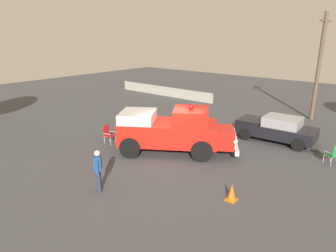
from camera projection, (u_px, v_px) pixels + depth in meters
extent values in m
plane|color=#424244|center=(170.00, 155.00, 14.93)|extent=(60.00, 60.00, 0.00)
cylinder|color=black|center=(202.00, 137.00, 15.97)|extent=(1.05, 0.83, 1.04)
cylinder|color=black|center=(202.00, 151.00, 14.08)|extent=(1.05, 0.83, 1.04)
cylinder|color=black|center=(139.00, 135.00, 16.39)|extent=(1.05, 0.83, 1.04)
cylinder|color=black|center=(130.00, 148.00, 14.49)|extent=(1.05, 0.83, 1.04)
cube|color=red|center=(168.00, 132.00, 15.08)|extent=(5.26, 4.41, 1.10)
cube|color=red|center=(224.00, 137.00, 14.78)|extent=(1.71, 1.97, 0.84)
cube|color=red|center=(191.00, 116.00, 14.67)|extent=(2.46, 2.52, 0.76)
cube|color=silver|center=(138.00, 117.00, 15.04)|extent=(2.49, 2.57, 0.60)
cube|color=silver|center=(234.00, 138.00, 14.72)|extent=(0.88, 1.28, 0.64)
cube|color=silver|center=(235.00, 145.00, 14.84)|extent=(1.37, 2.00, 0.24)
sphere|color=white|center=(232.00, 131.00, 15.44)|extent=(0.36, 0.36, 0.26)
sphere|color=white|center=(235.00, 141.00, 13.96)|extent=(0.36, 0.36, 0.26)
sphere|color=red|center=(191.00, 106.00, 14.52)|extent=(0.39, 0.39, 0.28)
cylinder|color=black|center=(246.00, 134.00, 17.04)|extent=(0.69, 0.30, 0.68)
cylinder|color=black|center=(256.00, 127.00, 18.29)|extent=(0.69, 0.30, 0.68)
cylinder|color=black|center=(298.00, 145.00, 15.38)|extent=(0.69, 0.30, 0.68)
cylinder|color=black|center=(306.00, 136.00, 16.64)|extent=(0.69, 0.30, 0.68)
cube|color=black|center=(276.00, 131.00, 16.76)|extent=(4.29, 2.02, 0.64)
cube|color=black|center=(252.00, 120.00, 17.47)|extent=(1.49, 1.71, 0.20)
cube|color=#99999E|center=(282.00, 122.00, 16.42)|extent=(1.98, 1.66, 0.56)
cube|color=silver|center=(240.00, 127.00, 18.06)|extent=(0.26, 1.91, 0.20)
cylinder|color=#B7BABF|center=(208.00, 126.00, 18.85)|extent=(0.04, 0.04, 0.44)
cylinder|color=#B7BABF|center=(207.00, 128.00, 18.45)|extent=(0.04, 0.04, 0.44)
cylinder|color=#B7BABF|center=(202.00, 126.00, 18.99)|extent=(0.04, 0.04, 0.44)
cylinder|color=#B7BABF|center=(200.00, 128.00, 18.59)|extent=(0.04, 0.04, 0.44)
cube|color=#B21E1E|center=(204.00, 123.00, 18.65)|extent=(0.62, 0.62, 0.04)
cube|color=#B21E1E|center=(201.00, 119.00, 18.64)|extent=(0.20, 0.46, 0.56)
cube|color=#B7BABF|center=(205.00, 120.00, 18.82)|extent=(0.43, 0.19, 0.03)
cube|color=#B7BABF|center=(204.00, 122.00, 18.39)|extent=(0.43, 0.19, 0.03)
cylinder|color=#B7BABF|center=(324.00, 158.00, 13.98)|extent=(0.04, 0.04, 0.44)
cylinder|color=#B7BABF|center=(331.00, 157.00, 14.11)|extent=(0.04, 0.04, 0.44)
cylinder|color=#B7BABF|center=(331.00, 162.00, 13.58)|extent=(0.04, 0.04, 0.44)
cube|color=#1E7F38|center=(332.00, 155.00, 13.77)|extent=(0.66, 0.66, 0.04)
cube|color=#B7BABF|center=(328.00, 152.00, 13.66)|extent=(0.39, 0.27, 0.03)
cube|color=#B7BABF|center=(336.00, 151.00, 13.79)|extent=(0.39, 0.27, 0.03)
cylinder|color=#B7BABF|center=(116.00, 139.00, 16.59)|extent=(0.03, 0.03, 0.44)
cylinder|color=#B7BABF|center=(111.00, 141.00, 16.22)|extent=(0.03, 0.03, 0.44)
cylinder|color=#B7BABF|center=(109.00, 138.00, 16.79)|extent=(0.03, 0.03, 0.44)
cylinder|color=#B7BABF|center=(104.00, 140.00, 16.42)|extent=(0.03, 0.03, 0.44)
cube|color=#B21E1E|center=(110.00, 136.00, 16.43)|extent=(0.57, 0.57, 0.04)
cube|color=#B21E1E|center=(106.00, 130.00, 16.46)|extent=(0.14, 0.48, 0.56)
cube|color=#B7BABF|center=(112.00, 132.00, 16.59)|extent=(0.44, 0.12, 0.03)
cube|color=#B7BABF|center=(107.00, 134.00, 16.18)|extent=(0.44, 0.12, 0.03)
cylinder|color=#383842|center=(209.00, 127.00, 18.73)|extent=(0.17, 0.17, 0.45)
cylinder|color=#383842|center=(208.00, 128.00, 18.55)|extent=(0.17, 0.17, 0.45)
cube|color=#383842|center=(207.00, 122.00, 18.69)|extent=(0.46, 0.29, 0.13)
cube|color=#383842|center=(206.00, 123.00, 18.51)|extent=(0.46, 0.29, 0.13)
cube|color=#1E478C|center=(203.00, 118.00, 18.58)|extent=(0.34, 0.45, 0.54)
sphere|color=tan|center=(204.00, 112.00, 18.46)|extent=(0.28, 0.28, 0.22)
cylinder|color=#2D334C|center=(99.00, 181.00, 11.34)|extent=(0.21, 0.21, 0.88)
cylinder|color=#2D334C|center=(99.00, 179.00, 11.55)|extent=(0.21, 0.21, 0.88)
cube|color=#1E478C|center=(98.00, 163.00, 11.23)|extent=(0.48, 0.48, 0.56)
cylinder|color=#1E478C|center=(97.00, 168.00, 10.99)|extent=(0.14, 0.14, 0.60)
cylinder|color=#1E478C|center=(99.00, 162.00, 11.50)|extent=(0.14, 0.14, 0.60)
sphere|color=beige|center=(97.00, 153.00, 11.11)|extent=(0.33, 0.33, 0.23)
cylinder|color=brown|center=(319.00, 68.00, 20.15)|extent=(0.26, 0.26, 7.29)
cube|color=brown|center=(326.00, 21.00, 19.24)|extent=(0.36, 1.70, 0.12)
cube|color=orange|center=(231.00, 200.00, 10.87)|extent=(0.40, 0.40, 0.04)
cone|color=orange|center=(232.00, 192.00, 10.78)|extent=(0.32, 0.32, 0.60)
cube|color=#A8A393|center=(164.00, 91.00, 29.29)|extent=(11.30, 0.12, 0.90)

